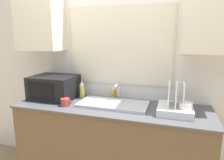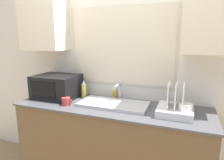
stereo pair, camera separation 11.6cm
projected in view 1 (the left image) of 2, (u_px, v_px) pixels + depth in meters
name	position (u px, v px, depth m)	size (l,w,h in m)	color
countertop	(111.00, 146.00, 2.18)	(2.01, 0.65, 0.94)	brown
wall_back	(119.00, 57.00, 2.27)	(6.00, 0.38, 2.60)	silver
sink_basin	(113.00, 104.00, 2.09)	(0.72, 0.36, 0.03)	#B2B2B7
faucet	(118.00, 90.00, 2.23)	(0.08, 0.19, 0.20)	#B7B7BC
microwave	(54.00, 87.00, 2.32)	(0.49, 0.40, 0.27)	black
dish_rack	(176.00, 107.00, 1.86)	(0.32, 0.33, 0.29)	silver
spray_bottle	(82.00, 90.00, 2.33)	(0.06, 0.06, 0.21)	#D8CC4C
soap_bottle	(113.00, 93.00, 2.33)	(0.05, 0.05, 0.13)	gold
mug_near_sink	(65.00, 102.00, 2.07)	(0.12, 0.09, 0.08)	#A53833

